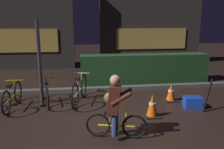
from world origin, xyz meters
name	(u,v)px	position (x,y,z in m)	size (l,w,h in m)	color
ground_plane	(107,117)	(0.00, 0.00, 0.00)	(40.00, 40.00, 0.00)	black
sidewalk_curb	(99,89)	(0.00, 2.20, 0.06)	(12.00, 0.24, 0.12)	#56544F
hedge_row	(145,68)	(1.80, 3.10, 0.53)	(4.80, 0.70, 1.07)	#214723
storefront_left	(19,19)	(-3.46, 6.50, 2.40)	(5.13, 0.54, 4.82)	#383330
storefront_right	(151,21)	(3.27, 7.20, 2.34)	(5.58, 0.54, 4.70)	#383330
street_post	(40,64)	(-1.67, 1.20, 1.13)	(0.10, 0.10, 2.25)	#2D2D33
parked_bike_left_mid	(12,96)	(-2.38, 0.94, 0.32)	(0.46, 1.52, 0.70)	black
parked_bike_center_left	(47,93)	(-1.53, 1.15, 0.32)	(0.46, 1.49, 0.70)	black
parked_bike_center_right	(80,90)	(-0.64, 1.13, 0.36)	(0.51, 1.70, 0.80)	black
traffic_cone_near	(152,106)	(1.06, -0.10, 0.27)	(0.36, 0.36, 0.56)	black
traffic_cone_far	(171,93)	(1.95, 0.92, 0.24)	(0.36, 0.36, 0.51)	black
blue_crate	(192,102)	(2.30, 0.30, 0.15)	(0.44, 0.32, 0.30)	#193DB7
cyclist	(115,106)	(0.04, -0.95, 0.63)	(1.16, 0.61, 1.25)	black
closed_umbrella	(208,95)	(2.55, 0.05, 0.41)	(0.05, 0.05, 0.85)	black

